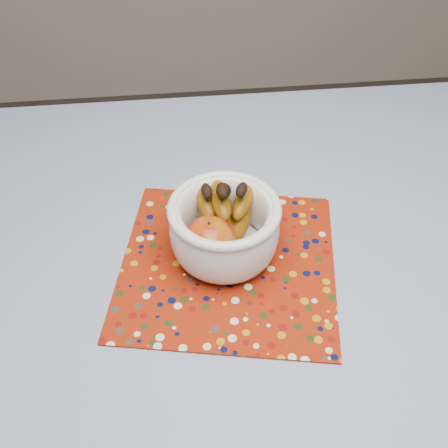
% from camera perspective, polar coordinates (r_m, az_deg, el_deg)
% --- Properties ---
extents(table, '(1.20, 1.20, 0.75)m').
position_cam_1_polar(table, '(0.93, 4.81, -12.05)').
color(table, brown).
rests_on(table, ground).
extents(tablecloth, '(1.32, 1.32, 0.01)m').
position_cam_1_polar(tablecloth, '(0.87, 5.13, -9.05)').
color(tablecloth, slate).
rests_on(tablecloth, table).
extents(placemat, '(0.43, 0.43, 0.00)m').
position_cam_1_polar(placemat, '(0.91, 0.44, -4.24)').
color(placemat, maroon).
rests_on(placemat, tablecloth).
extents(fruit_bowl, '(0.19, 0.19, 0.15)m').
position_cam_1_polar(fruit_bowl, '(0.88, -0.01, -0.05)').
color(fruit_bowl, white).
rests_on(fruit_bowl, placemat).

